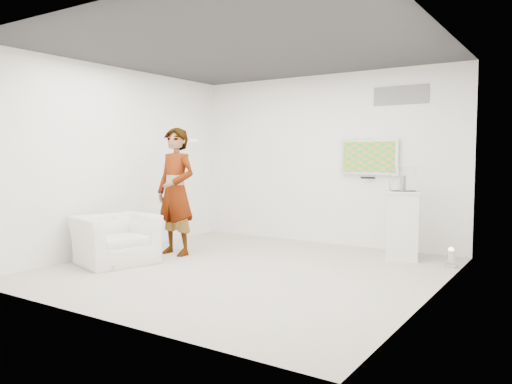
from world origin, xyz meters
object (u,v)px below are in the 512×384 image
tv (369,157)px  person (176,191)px  floor_uplight (451,258)px  armchair (115,239)px  pedestal (402,225)px

tv → person: size_ratio=0.50×
floor_uplight → armchair: bearing=-150.5°
person → floor_uplight: (3.88, 1.42, -0.87)m
tv → floor_uplight: (1.51, -0.76, -1.41)m
armchair → pedestal: bearing=-37.3°
tv → floor_uplight: tv is taller
person → armchair: person is taller
tv → floor_uplight: bearing=-26.9°
tv → floor_uplight: size_ratio=3.66×
armchair → floor_uplight: (4.20, 2.38, -0.22)m
tv → person: person is taller
tv → pedestal: 1.41m
person → pedestal: 3.53m
floor_uplight → pedestal: bearing=168.0°
floor_uplight → tv: bearing=153.1°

